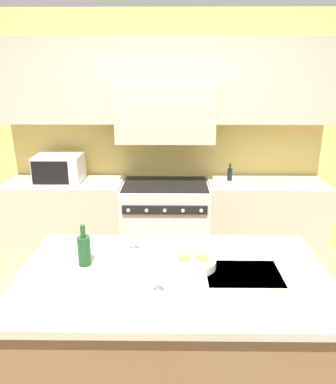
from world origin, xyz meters
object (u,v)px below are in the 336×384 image
range_stove (165,223)px  oil_bottle_on_counter (230,174)px  wine_glass_near (158,271)px  microwave (59,168)px  wine_glass_far (133,232)px  fruit_bowl (193,262)px  wine_bottle (84,250)px

range_stove → oil_bottle_on_counter: (0.71, 0.09, 0.54)m
wine_glass_near → range_stove: bearing=90.1°
range_stove → microwave: size_ratio=1.95×
wine_glass_far → fruit_bowl: (0.39, -0.21, -0.11)m
fruit_bowl → oil_bottle_on_counter: (0.50, 1.90, 0.05)m
wine_bottle → wine_glass_far: wine_bottle is taller
microwave → wine_glass_far: bearing=-59.5°
wine_bottle → wine_glass_near: (0.47, -0.32, 0.04)m
microwave → wine_glass_near: bearing=-61.8°
microwave → fruit_bowl: size_ratio=1.72×
range_stove → wine_glass_far: wine_glass_far is taller
range_stove → wine_glass_near: 2.20m
microwave → wine_bottle: size_ratio=1.82×
wine_bottle → fruit_bowl: 0.68m
microwave → fruit_bowl: microwave is taller
wine_glass_near → wine_glass_far: 0.54m
oil_bottle_on_counter → wine_glass_far: bearing=-117.7°
range_stove → wine_bottle: 1.94m
wine_glass_near → wine_glass_far: size_ratio=1.00×
microwave → wine_bottle: bearing=-69.6°
microwave → oil_bottle_on_counter: (1.85, 0.07, -0.08)m
wine_bottle → wine_glass_near: 0.57m
wine_bottle → microwave: bearing=110.4°
wine_bottle → wine_glass_far: size_ratio=1.32×
wine_glass_near → fruit_bowl: 0.38m
wine_glass_far → fruit_bowl: 0.45m
wine_glass_near → fruit_bowl: wine_glass_near is taller
fruit_bowl → wine_glass_far: bearing=151.8°
range_stove → microwave: 1.30m
fruit_bowl → wine_bottle: bearing=178.3°
wine_glass_far → oil_bottle_on_counter: wine_glass_far is taller
fruit_bowl → oil_bottle_on_counter: oil_bottle_on_counter is taller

